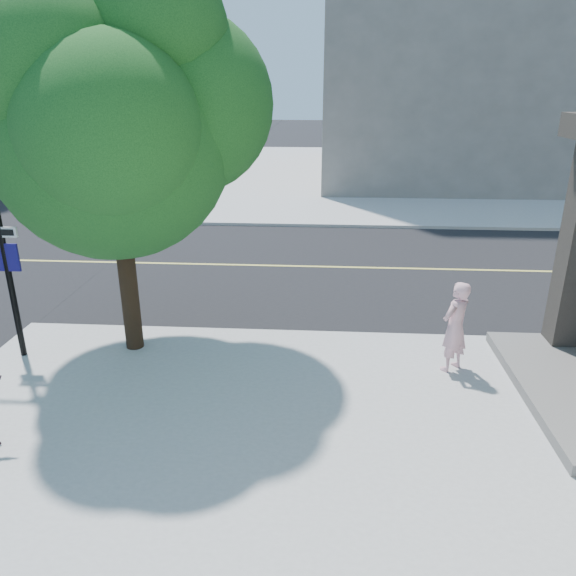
{
  "coord_description": "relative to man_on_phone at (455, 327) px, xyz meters",
  "views": [
    {
      "loc": [
        5.14,
        -10.11,
        4.88
      ],
      "look_at": [
        4.51,
        -0.67,
        1.3
      ],
      "focal_mm": 33.87,
      "sensor_mm": 36.0,
      "label": 1
    }
  ],
  "objects": [
    {
      "name": "sidewalk_ne",
      "position": [
        6.05,
        22.91,
        -0.88
      ],
      "size": [
        29.0,
        25.0,
        0.12
      ],
      "primitive_type": "cube",
      "color": "#ACACAC",
      "rests_on": "ground"
    },
    {
      "name": "ground",
      "position": [
        -7.45,
        1.41,
        -0.94
      ],
      "size": [
        140.0,
        140.0,
        0.0
      ],
      "primitive_type": "plane",
      "color": "black",
      "rests_on": "ground"
    },
    {
      "name": "man_on_phone",
      "position": [
        0.0,
        0.0,
        0.0
      ],
      "size": [
        0.71,
        0.69,
        1.64
      ],
      "primitive_type": "imported",
      "rotation": [
        0.0,
        0.0,
        3.87
      ],
      "color": "#E2A9B7",
      "rests_on": "sidewalk_se"
    },
    {
      "name": "street_tree",
      "position": [
        -5.77,
        0.5,
        3.52
      ],
      "size": [
        5.07,
        4.61,
        6.73
      ],
      "rotation": [
        0.0,
        0.0,
        0.02
      ],
      "color": "black",
      "rests_on": "sidewalk_se"
    },
    {
      "name": "road_ew",
      "position": [
        -7.45,
        5.91,
        -0.93
      ],
      "size": [
        140.0,
        9.0,
        0.01
      ],
      "primitive_type": "cube",
      "color": "black",
      "rests_on": "ground"
    },
    {
      "name": "filler_ne",
      "position": [
        6.55,
        23.41,
        6.18
      ],
      "size": [
        18.0,
        16.0,
        14.0
      ],
      "primitive_type": "cube",
      "color": "slate",
      "rests_on": "sidewalk_ne"
    }
  ]
}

